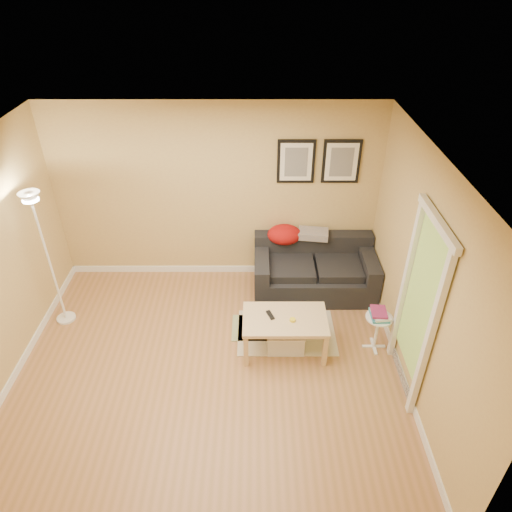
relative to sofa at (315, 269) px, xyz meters
name	(u,v)px	position (x,y,z in m)	size (l,w,h in m)	color
floor	(210,370)	(-1.38, -1.53, -0.38)	(4.50, 4.50, 0.00)	#A67147
ceiling	(193,162)	(-1.38, -1.53, 2.23)	(4.50, 4.50, 0.00)	white
wall_back	(216,195)	(-1.38, 0.47, 0.92)	(4.50, 4.50, 0.00)	tan
wall_front	(174,462)	(-1.38, -3.53, 0.92)	(4.50, 4.50, 0.00)	tan
wall_right	(421,282)	(0.87, -1.53, 0.92)	(4.00, 4.00, 0.00)	tan
baseboard_back	(220,269)	(-1.38, 0.46, -0.33)	(4.50, 0.02, 0.10)	white
baseboard_left	(19,367)	(-3.62, -1.53, -0.33)	(0.02, 4.00, 0.10)	white
baseboard_right	(399,367)	(0.86, -1.53, -0.33)	(0.02, 4.00, 0.10)	white
sofa	(315,269)	(0.00, 0.00, 0.00)	(1.70, 0.90, 0.75)	black
red_throw	(284,235)	(-0.43, 0.28, 0.40)	(0.48, 0.36, 0.28)	#A1110E
plaid_throw	(313,234)	(-0.02, 0.29, 0.41)	(0.42, 0.26, 0.10)	tan
framed_print_left	(296,162)	(-0.30, 0.45, 1.43)	(0.50, 0.04, 0.60)	black
framed_print_right	(341,162)	(0.30, 0.45, 1.43)	(0.50, 0.04, 0.60)	black
area_rug	(286,332)	(-0.44, -0.90, -0.37)	(1.25, 0.85, 0.01)	beige
green_runner	(259,328)	(-0.79, -0.81, -0.37)	(0.70, 0.50, 0.01)	#668C4C
coffee_table	(284,334)	(-0.49, -1.18, -0.12)	(1.00, 0.61, 0.50)	#D3B080
remote_control	(270,315)	(-0.66, -1.14, 0.14)	(0.05, 0.16, 0.02)	black
tape_roll	(293,320)	(-0.40, -1.23, 0.14)	(0.07, 0.07, 0.03)	yellow
storage_bin	(286,339)	(-0.47, -1.17, -0.23)	(0.46, 0.34, 0.28)	white
side_table	(376,332)	(0.64, -1.16, -0.13)	(0.32, 0.32, 0.49)	white
book_stack	(379,314)	(0.64, -1.15, 0.16)	(0.20, 0.27, 0.09)	teal
floor_lamp	(50,265)	(-3.38, -0.63, 0.52)	(0.24, 0.24, 1.88)	white
doorway	(416,312)	(0.82, -1.68, 0.65)	(0.12, 1.01, 2.13)	white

